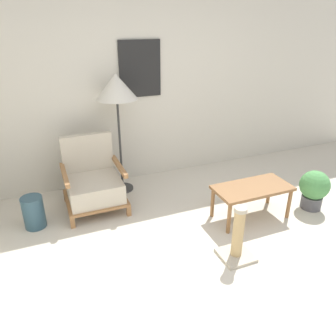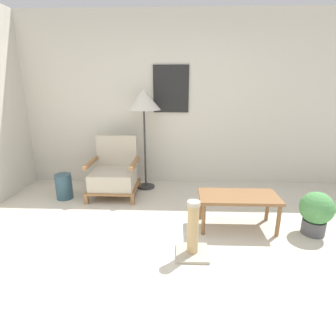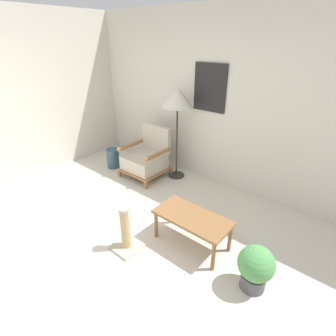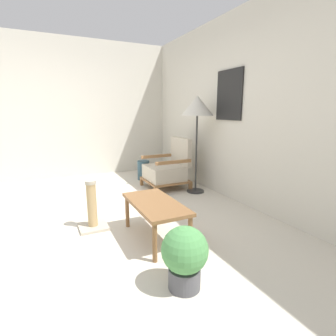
# 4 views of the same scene
# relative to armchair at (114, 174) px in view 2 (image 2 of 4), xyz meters

# --- Properties ---
(ground_plane) EXTENTS (14.00, 14.00, 0.00)m
(ground_plane) POSITION_rel_armchair_xyz_m (0.91, -1.77, -0.33)
(ground_plane) COLOR beige
(wall_back) EXTENTS (8.00, 0.09, 2.70)m
(wall_back) POSITION_rel_armchair_xyz_m (0.91, 0.65, 1.02)
(wall_back) COLOR beige
(wall_back) RESTS_ON ground_plane
(armchair) EXTENTS (0.70, 0.69, 0.87)m
(armchair) POSITION_rel_armchair_xyz_m (0.00, 0.00, 0.00)
(armchair) COLOR olive
(armchair) RESTS_ON ground_plane
(floor_lamp) EXTENTS (0.51, 0.51, 1.56)m
(floor_lamp) POSITION_rel_armchair_xyz_m (0.43, 0.31, 1.03)
(floor_lamp) COLOR #2D2D2D
(floor_lamp) RESTS_ON ground_plane
(coffee_table) EXTENTS (0.89, 0.44, 0.40)m
(coffee_table) POSITION_rel_armchair_xyz_m (1.65, -0.93, 0.02)
(coffee_table) COLOR brown
(coffee_table) RESTS_ON ground_plane
(vase) EXTENTS (0.23, 0.23, 0.37)m
(vase) POSITION_rel_armchair_xyz_m (-0.71, -0.18, -0.14)
(vase) COLOR #2D4C5B
(vase) RESTS_ON ground_plane
(potted_plant) EXTENTS (0.36, 0.36, 0.49)m
(potted_plant) POSITION_rel_armchair_xyz_m (2.48, -1.05, -0.06)
(potted_plant) COLOR #4C4C51
(potted_plant) RESTS_ON ground_plane
(scratching_post) EXTENTS (0.32, 0.32, 0.57)m
(scratching_post) POSITION_rel_armchair_xyz_m (1.10, -1.48, -0.12)
(scratching_post) COLOR #B2A893
(scratching_post) RESTS_ON ground_plane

